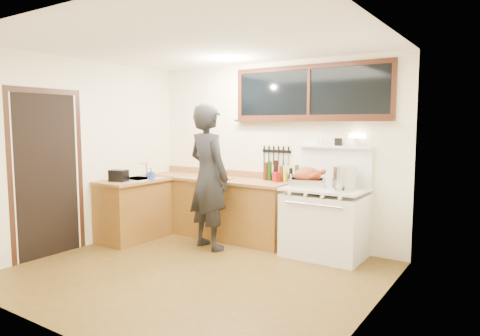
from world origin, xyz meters
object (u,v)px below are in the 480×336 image
Objects in this scene: man at (208,177)px; cutting_board at (221,176)px; roast_turkey at (308,178)px; vintage_stove at (325,221)px.

man is 4.97× the size of cutting_board.
roast_turkey is (1.24, 0.53, 0.01)m from man.
cutting_board is (-0.15, 0.48, -0.04)m from man.
cutting_board is at bearing -178.19° from vintage_stove.
man is at bearing -160.23° from vintage_stove.
man is 3.68× the size of roast_turkey.
cutting_board is (-1.63, -0.05, 0.48)m from vintage_stove.
vintage_stove is 0.59m from roast_turkey.
vintage_stove is at bearing 19.77° from man.
roast_turkey is at bearing -178.94° from vintage_stove.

